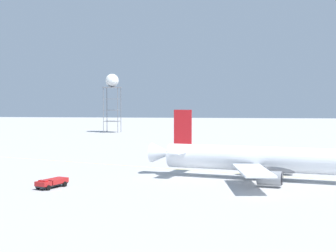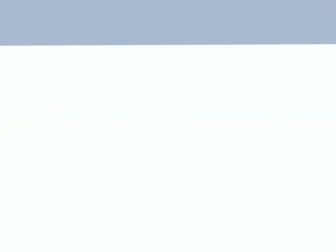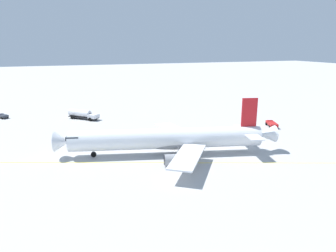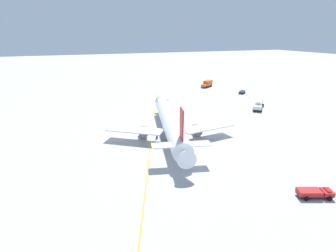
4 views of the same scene
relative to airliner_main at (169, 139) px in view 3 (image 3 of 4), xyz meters
name	(u,v)px [view 3 (image 3 of 4)]	position (x,y,z in m)	size (l,w,h in m)	color
ground_plane	(179,152)	(-0.79, 2.51, -3.23)	(600.00, 600.00, 0.00)	#B2B2B2
airliner_main	(169,139)	(0.00, 0.00, 0.00)	(30.64, 44.06, 11.33)	white
baggage_truck_truck	(2,116)	(-47.55, -36.30, -2.52)	(3.92, 3.61, 1.22)	#232326
ops_pickup_truck	(272,124)	(-10.86, 33.88, -2.42)	(5.66, 3.75, 1.41)	#232326
fuel_tanker_truck	(82,114)	(-38.01, -13.53, -1.65)	(8.62, 8.77, 2.87)	#232326
taxiway_centreline	(146,163)	(2.81, -5.77, -3.23)	(57.17, 152.76, 0.01)	yellow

